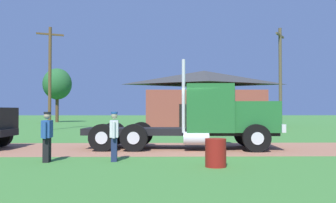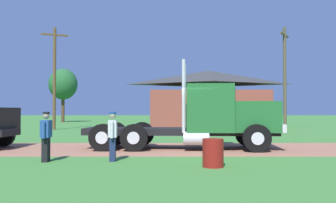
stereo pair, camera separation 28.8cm
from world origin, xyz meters
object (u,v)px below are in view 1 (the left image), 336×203
at_px(visitor_by_barrel, 114,135).
at_px(truck_foreground_white, 209,118).
at_px(shed_building, 204,99).
at_px(steel_barrel, 216,153).
at_px(utility_pole_near, 50,75).
at_px(utility_pole_far, 280,76).
at_px(visitor_walking_mid, 47,135).

bearing_deg(visitor_by_barrel, truck_foreground_white, 45.98).
relative_size(visitor_by_barrel, shed_building, 0.13).
bearing_deg(steel_barrel, visitor_by_barrel, 158.55).
xyz_separation_m(truck_foreground_white, utility_pole_near, (-11.26, 14.90, 3.23)).
xyz_separation_m(utility_pole_near, utility_pole_far, (18.98, -0.87, -0.10)).
height_order(utility_pole_near, utility_pole_far, utility_pole_near).
height_order(visitor_walking_mid, steel_barrel, visitor_walking_mid).
height_order(visitor_walking_mid, utility_pole_far, utility_pole_far).
bearing_deg(utility_pole_far, visitor_walking_mid, -126.81).
bearing_deg(steel_barrel, truck_foreground_white, 84.33).
relative_size(truck_foreground_white, utility_pole_far, 0.99).
xyz_separation_m(truck_foreground_white, visitor_by_barrel, (-3.53, -3.65, -0.46)).
distance_m(truck_foreground_white, visitor_by_barrel, 5.10).
distance_m(truck_foreground_white, utility_pole_near, 18.95).
distance_m(truck_foreground_white, steel_barrel, 4.96).
height_order(truck_foreground_white, utility_pole_near, utility_pole_near).
bearing_deg(shed_building, truck_foreground_white, -96.27).
distance_m(truck_foreground_white, utility_pole_far, 16.32).
distance_m(visitor_walking_mid, steel_barrel, 5.26).
distance_m(visitor_walking_mid, shed_building, 26.71).
relative_size(utility_pole_near, utility_pole_far, 1.02).
bearing_deg(shed_building, utility_pole_near, -153.71).
xyz_separation_m(steel_barrel, utility_pole_near, (-10.78, 19.75, 4.12)).
relative_size(shed_building, utility_pole_near, 1.43).
relative_size(visitor_by_barrel, utility_pole_far, 0.19).
bearing_deg(steel_barrel, shed_building, 83.84).
relative_size(truck_foreground_white, shed_building, 0.68).
distance_m(steel_barrel, utility_pole_near, 22.88).
distance_m(steel_barrel, utility_pole_far, 20.98).
distance_m(shed_building, utility_pole_far, 9.44).
bearing_deg(visitor_walking_mid, utility_pole_far, 53.19).
bearing_deg(visitor_by_barrel, shed_building, 76.85).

